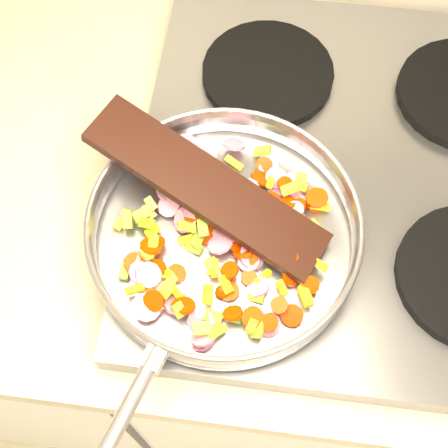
# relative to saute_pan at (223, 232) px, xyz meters

# --- Properties ---
(cooktop) EXTENTS (0.60, 0.60, 0.04)m
(cooktop) POSITION_rel_saute_pan_xyz_m (0.17, 0.14, -0.06)
(cooktop) COLOR #939399
(cooktop) RESTS_ON counter_top
(grate_fl) EXTENTS (0.19, 0.19, 0.02)m
(grate_fl) POSITION_rel_saute_pan_xyz_m (0.03, -0.00, -0.04)
(grate_fl) COLOR black
(grate_fl) RESTS_ON cooktop
(grate_bl) EXTENTS (0.19, 0.19, 0.02)m
(grate_bl) POSITION_rel_saute_pan_xyz_m (0.03, 0.28, -0.04)
(grate_bl) COLOR black
(grate_bl) RESTS_ON cooktop
(saute_pan) EXTENTS (0.36, 0.52, 0.05)m
(saute_pan) POSITION_rel_saute_pan_xyz_m (0.00, 0.00, 0.00)
(saute_pan) COLOR #9E9EA5
(saute_pan) RESTS_ON grate_fl
(vegetable_heap) EXTENTS (0.27, 0.30, 0.05)m
(vegetable_heap) POSITION_rel_saute_pan_xyz_m (0.01, -0.01, -0.01)
(vegetable_heap) COLOR #87AD2E
(vegetable_heap) RESTS_ON saute_pan
(wooden_spatula) EXTENTS (0.31, 0.20, 0.07)m
(wooden_spatula) POSITION_rel_saute_pan_xyz_m (-0.03, 0.04, 0.02)
(wooden_spatula) COLOR black
(wooden_spatula) RESTS_ON saute_pan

